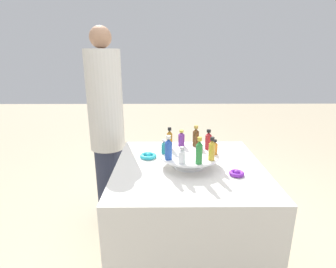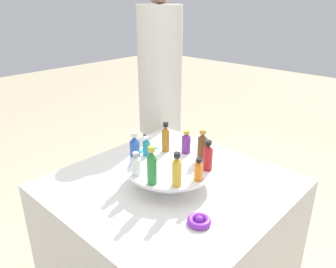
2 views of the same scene
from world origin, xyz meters
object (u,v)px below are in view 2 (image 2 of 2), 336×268
Objects in this scene: display_stand at (171,171)px; bottle_brown at (202,146)px; bottle_teal at (147,147)px; bottle_red at (208,157)px; bottle_gold at (177,171)px; ribbon_bow_purple at (199,221)px; bottle_clear at (136,164)px; bottle_blue at (135,150)px; bottle_orange at (198,170)px; bottle_purple at (186,143)px; bottle_amber at (166,138)px; bottle_green at (152,167)px; ribbon_bow_teal at (151,152)px; person_figure at (160,109)px.

bottle_brown is at bearing 69.28° from display_stand.
bottle_red is at bearing 15.28° from bottle_teal.
bottle_gold is 0.19m from ribbon_bow_purple.
bottle_clear is 0.70× the size of bottle_brown.
ribbon_bow_purple is at bearing -7.50° from bottle_blue.
bottle_orange is 0.24m from bottle_purple.
bottle_amber is (-0.23, 0.18, 0.00)m from bottle_gold.
bottle_green is 0.17m from bottle_orange.
bottle_red is 1.49× the size of ribbon_bow_purple.
ribbon_bow_teal is (-0.10, 0.12, -0.10)m from bottle_teal.
bottle_green is (0.09, -0.00, 0.02)m from bottle_clear.
bottle_gold is at bearing -38.72° from bottle_amber.
bottle_red reaches higher than display_stand.
bottle_gold is 0.96m from person_figure.
bottle_orange is 1.04× the size of bottle_teal.
bottle_red reaches higher than ribbon_bow_teal.
bottle_orange is 0.85× the size of bottle_purple.
display_stand is 0.16m from bottle_orange.
bottle_amber is at bearing -146.72° from bottle_purple.
bottle_blue is 1.05× the size of bottle_gold.
bottle_purple is at bearing 123.28° from bottle_gold.
bottle_green is at bearing -146.72° from bottle_gold.
display_stand is at bearing 105.28° from bottle_green.
bottle_gold is at bearing -110.72° from bottle_orange.
person_figure reaches higher than bottle_brown.
bottle_gold is at bearing -20.72° from bottle_teal.
ribbon_bow_purple is (0.36, -0.22, -0.12)m from bottle_amber.
bottle_orange is at bearing -20.72° from bottle_amber.
bottle_red reaches higher than bottle_clear.
bottle_purple is 1.22× the size of bottle_teal.
bottle_purple is at bearing 177.28° from bottle_brown.
person_figure is (-0.55, 0.69, -0.07)m from bottle_clear.
person_figure is (-0.71, 0.64, -0.09)m from bottle_gold.
bottle_teal is (-0.18, 0.15, -0.03)m from bottle_green.
bottle_green is 1.10× the size of bottle_amber.
bottle_blue is at bearing -128.72° from bottle_brown.
bottle_orange reaches higher than bottle_teal.
bottle_orange is at bearing 130.26° from ribbon_bow_purple.
bottle_gold is 0.98× the size of bottle_amber.
bottle_purple is 0.41m from ribbon_bow_purple.
bottle_teal is at bearing 141.28° from bottle_green.
bottle_green is 1.42× the size of bottle_purple.
bottle_amber is 0.09m from bottle_teal.
bottle_brown is at bearing 123.28° from bottle_orange.
bottle_purple reaches higher than bottle_teal.
display_stand is 2.86× the size of bottle_red.
bottle_red is at bearing 87.28° from bottle_gold.
bottle_clear is 1.05× the size of bottle_orange.
bottle_blue is 0.80m from person_figure.
bottle_gold is at bearing -2.72° from bottle_blue.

